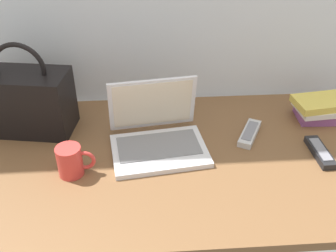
# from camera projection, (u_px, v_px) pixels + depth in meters

# --- Properties ---
(desk) EXTENTS (1.60, 0.76, 0.03)m
(desk) POSITION_uv_depth(u_px,v_px,m) (176.00, 159.00, 1.29)
(desk) COLOR brown
(desk) RESTS_ON ground
(laptop) EXTENTS (0.34, 0.30, 0.22)m
(laptop) POSITION_uv_depth(u_px,v_px,m) (157.00, 134.00, 1.31)
(laptop) COLOR silver
(laptop) RESTS_ON desk
(coffee_mug) EXTENTS (0.12, 0.08, 0.10)m
(coffee_mug) POSITION_uv_depth(u_px,v_px,m) (71.00, 161.00, 1.18)
(coffee_mug) COLOR red
(coffee_mug) RESTS_ON desk
(remote_control_near) EXTENTS (0.05, 0.16, 0.02)m
(remote_control_near) POSITION_uv_depth(u_px,v_px,m) (320.00, 152.00, 1.28)
(remote_control_near) COLOR black
(remote_control_near) RESTS_ON desk
(remote_control_far) EXTENTS (0.12, 0.16, 0.02)m
(remote_control_far) POSITION_uv_depth(u_px,v_px,m) (250.00, 133.00, 1.37)
(remote_control_far) COLOR #B7B7B7
(remote_control_far) RESTS_ON desk
(handbag) EXTENTS (0.32, 0.21, 0.33)m
(handbag) POSITION_uv_depth(u_px,v_px,m) (27.00, 101.00, 1.35)
(handbag) COLOR black
(handbag) RESTS_ON desk
(book_stack) EXTENTS (0.22, 0.15, 0.08)m
(book_stack) POSITION_uv_depth(u_px,v_px,m) (321.00, 108.00, 1.45)
(book_stack) COLOR #8C4C8C
(book_stack) RESTS_ON desk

